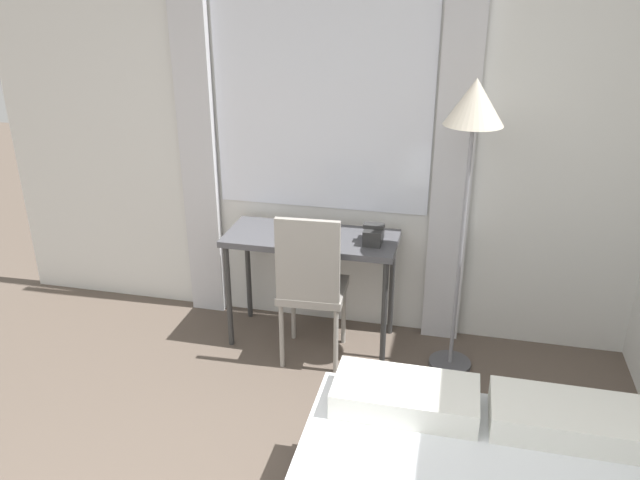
{
  "coord_description": "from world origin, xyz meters",
  "views": [
    {
      "loc": [
        0.78,
        -0.89,
        2.28
      ],
      "look_at": [
        0.04,
        2.24,
        0.91
      ],
      "focal_mm": 35.0,
      "sensor_mm": 36.0,
      "label": 1
    }
  ],
  "objects_px": {
    "standing_lamp": "(473,128)",
    "telephone": "(374,234)",
    "book": "(304,231)",
    "desk": "(311,247)",
    "desk_chair": "(311,282)"
  },
  "relations": [
    {
      "from": "standing_lamp",
      "to": "desk_chair",
      "type": "bearing_deg",
      "value": -170.59
    },
    {
      "from": "telephone",
      "to": "desk",
      "type": "bearing_deg",
      "value": 178.09
    },
    {
      "from": "desk_chair",
      "to": "book",
      "type": "relative_size",
      "value": 4.19
    },
    {
      "from": "desk",
      "to": "book",
      "type": "bearing_deg",
      "value": 146.48
    },
    {
      "from": "standing_lamp",
      "to": "book",
      "type": "height_order",
      "value": "standing_lamp"
    },
    {
      "from": "standing_lamp",
      "to": "desk",
      "type": "bearing_deg",
      "value": 172.94
    },
    {
      "from": "desk_chair",
      "to": "standing_lamp",
      "type": "xyz_separation_m",
      "value": [
        0.87,
        0.14,
        0.95
      ]
    },
    {
      "from": "desk_chair",
      "to": "book",
      "type": "xyz_separation_m",
      "value": [
        -0.12,
        0.29,
        0.21
      ]
    },
    {
      "from": "telephone",
      "to": "book",
      "type": "relative_size",
      "value": 0.78
    },
    {
      "from": "book",
      "to": "desk",
      "type": "bearing_deg",
      "value": -33.52
    },
    {
      "from": "book",
      "to": "standing_lamp",
      "type": "bearing_deg",
      "value": -8.73
    },
    {
      "from": "standing_lamp",
      "to": "telephone",
      "type": "height_order",
      "value": "standing_lamp"
    },
    {
      "from": "desk",
      "to": "standing_lamp",
      "type": "xyz_separation_m",
      "value": [
        0.93,
        -0.11,
        0.84
      ]
    },
    {
      "from": "book",
      "to": "telephone",
      "type": "bearing_deg",
      "value": -6.18
    },
    {
      "from": "standing_lamp",
      "to": "telephone",
      "type": "bearing_deg",
      "value": 169.12
    }
  ]
}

